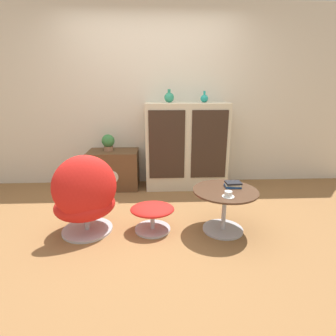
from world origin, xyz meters
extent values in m
plane|color=olive|center=(0.00, 0.00, 0.00)|extent=(12.00, 12.00, 0.00)
cube|color=beige|center=(0.00, 1.50, 1.30)|extent=(6.40, 0.06, 2.60)
cube|color=beige|center=(0.50, 1.24, 0.62)|extent=(1.18, 0.47, 1.25)
cube|color=#332319|center=(0.21, 1.00, 0.69)|extent=(0.49, 0.01, 0.95)
cube|color=#332319|center=(0.80, 1.00, 0.69)|extent=(0.49, 0.01, 0.95)
cube|color=brown|center=(-0.57, 1.23, 0.28)|extent=(0.72, 0.48, 0.56)
cylinder|color=beige|center=(-0.57, 0.99, 0.24)|extent=(0.19, 0.01, 0.19)
cylinder|color=#B7B7BC|center=(-0.67, -0.06, 0.01)|extent=(0.51, 0.51, 0.02)
cylinder|color=#B7B7BC|center=(-0.67, -0.06, 0.08)|extent=(0.06, 0.06, 0.12)
ellipsoid|color=red|center=(-0.67, -0.06, 0.29)|extent=(0.76, 0.72, 0.29)
ellipsoid|color=red|center=(-0.62, -0.16, 0.53)|extent=(0.71, 0.59, 0.65)
cylinder|color=#B7B7BC|center=(0.01, -0.07, 0.01)|extent=(0.37, 0.37, 0.02)
cylinder|color=#B7B7BC|center=(0.01, -0.07, 0.11)|extent=(0.04, 0.04, 0.17)
ellipsoid|color=red|center=(0.01, -0.07, 0.24)|extent=(0.46, 0.39, 0.09)
cylinder|color=#B7B7BC|center=(0.75, -0.11, 0.01)|extent=(0.42, 0.42, 0.02)
cylinder|color=#B7B7BC|center=(0.75, -0.11, 0.23)|extent=(0.04, 0.04, 0.41)
cylinder|color=#472D1E|center=(0.75, -0.11, 0.44)|extent=(0.65, 0.65, 0.02)
ellipsoid|color=#2D8E6B|center=(0.25, 1.24, 1.31)|extent=(0.14, 0.14, 0.14)
cylinder|color=#2D8E6B|center=(0.25, 1.24, 1.40)|extent=(0.04, 0.04, 0.05)
ellipsoid|color=teal|center=(0.75, 1.24, 1.30)|extent=(0.11, 0.11, 0.11)
cylinder|color=teal|center=(0.75, 1.24, 1.38)|extent=(0.03, 0.03, 0.05)
cylinder|color=#996B4C|center=(-0.63, 1.23, 0.60)|extent=(0.13, 0.13, 0.07)
sphere|color=#387A3D|center=(-0.63, 1.23, 0.71)|extent=(0.18, 0.18, 0.18)
cylinder|color=white|center=(0.73, -0.29, 0.45)|extent=(0.12, 0.12, 0.01)
cylinder|color=white|center=(0.73, -0.29, 0.48)|extent=(0.07, 0.07, 0.06)
cube|color=#1E478C|center=(0.85, -0.03, 0.46)|extent=(0.16, 0.12, 0.02)
cube|color=beige|center=(0.85, -0.03, 0.48)|extent=(0.17, 0.14, 0.02)
cube|color=black|center=(0.85, -0.03, 0.50)|extent=(0.16, 0.12, 0.02)
camera|label=1|loc=(0.06, -2.54, 1.41)|focal=28.00mm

